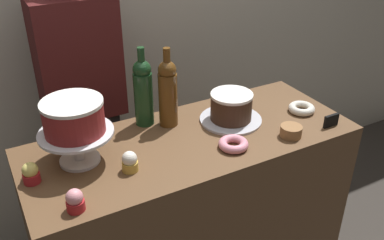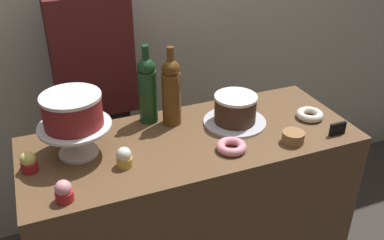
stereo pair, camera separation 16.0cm
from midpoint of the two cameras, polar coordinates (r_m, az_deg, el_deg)
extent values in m
cube|color=brown|center=(1.94, 2.45, -14.50)|extent=(1.29, 0.52, 0.95)
cylinder|color=silver|center=(1.58, -12.12, -4.35)|extent=(0.14, 0.14, 0.01)
cylinder|color=silver|center=(1.55, -12.33, -2.63)|extent=(0.04, 0.04, 0.10)
cylinder|color=silver|center=(1.53, -12.54, -0.87)|extent=(0.26, 0.26, 0.01)
cylinder|color=maroon|center=(1.50, -12.78, 1.00)|extent=(0.20, 0.20, 0.10)
cylinder|color=white|center=(1.47, -13.02, 2.97)|extent=(0.21, 0.21, 0.01)
cylinder|color=silver|center=(1.76, 8.32, -0.30)|extent=(0.26, 0.26, 0.01)
cylinder|color=#3D2619|center=(1.73, 8.45, 1.30)|extent=(0.17, 0.17, 0.10)
cylinder|color=white|center=(1.71, 8.59, 2.97)|extent=(0.17, 0.17, 0.01)
cylinder|color=#5B3814|center=(1.69, -0.06, 2.82)|extent=(0.08, 0.08, 0.22)
sphere|color=#5B3814|center=(1.64, -0.06, 6.79)|extent=(0.07, 0.07, 0.07)
cylinder|color=#5B3814|center=(1.62, -0.06, 8.45)|extent=(0.03, 0.03, 0.08)
cylinder|color=#193D1E|center=(1.71, -3.27, 3.08)|extent=(0.08, 0.08, 0.22)
sphere|color=#193D1E|center=(1.66, -3.39, 7.01)|extent=(0.07, 0.07, 0.07)
cylinder|color=#193D1E|center=(1.64, -3.44, 8.65)|extent=(0.03, 0.03, 0.08)
cylinder|color=red|center=(1.37, -13.46, -9.99)|extent=(0.06, 0.06, 0.03)
sphere|color=pink|center=(1.35, -13.61, -8.96)|extent=(0.05, 0.05, 0.05)
cylinder|color=gold|center=(1.49, -5.96, -5.69)|extent=(0.06, 0.06, 0.03)
sphere|color=white|center=(1.47, -6.03, -4.69)|extent=(0.05, 0.05, 0.05)
cylinder|color=red|center=(1.53, -18.14, -6.04)|extent=(0.06, 0.06, 0.03)
sphere|color=#EFDB6B|center=(1.51, -18.33, -5.08)|extent=(0.05, 0.05, 0.05)
torus|color=pink|center=(1.58, 8.21, -3.63)|extent=(0.11, 0.11, 0.03)
torus|color=silver|center=(1.86, 17.87, 0.62)|extent=(0.11, 0.11, 0.03)
cylinder|color=olive|center=(1.68, 16.00, -2.78)|extent=(0.08, 0.08, 0.01)
cylinder|color=olive|center=(1.67, 16.05, -2.47)|extent=(0.08, 0.08, 0.01)
cylinder|color=olive|center=(1.67, 16.10, -2.14)|extent=(0.08, 0.08, 0.01)
cylinder|color=olive|center=(1.66, 16.15, -1.82)|extent=(0.08, 0.08, 0.01)
cube|color=black|center=(1.77, 21.39, -1.18)|extent=(0.07, 0.01, 0.05)
cube|color=black|center=(2.34, -9.49, -7.50)|extent=(0.28, 0.18, 0.85)
cube|color=#4C1919|center=(2.01, -11.13, 8.71)|extent=(0.36, 0.22, 0.55)
camera|label=1|loc=(0.08, -87.14, 1.61)|focal=39.88mm
camera|label=2|loc=(0.08, 92.86, -1.61)|focal=39.88mm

